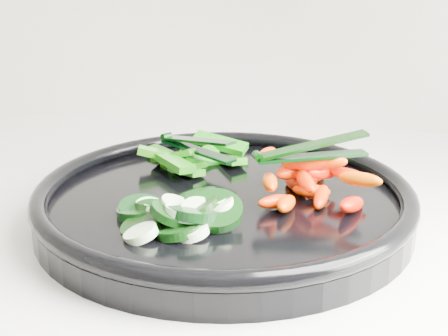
# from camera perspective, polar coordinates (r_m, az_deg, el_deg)

# --- Properties ---
(veggie_tray) EXTENTS (0.39, 0.39, 0.04)m
(veggie_tray) POSITION_cam_1_polar(r_m,az_deg,el_deg) (0.62, 0.00, -3.02)
(veggie_tray) COLOR black
(veggie_tray) RESTS_ON counter
(cucumber_pile) EXTENTS (0.14, 0.11, 0.04)m
(cucumber_pile) POSITION_cam_1_polar(r_m,az_deg,el_deg) (0.56, -4.57, -4.15)
(cucumber_pile) COLOR black
(cucumber_pile) RESTS_ON veggie_tray
(carrot_pile) EXTENTS (0.13, 0.13, 0.05)m
(carrot_pile) POSITION_cam_1_polar(r_m,az_deg,el_deg) (0.62, 7.72, -0.99)
(carrot_pile) COLOR red
(carrot_pile) RESTS_ON veggie_tray
(pepper_pile) EXTENTS (0.13, 0.12, 0.04)m
(pepper_pile) POSITION_cam_1_polar(r_m,az_deg,el_deg) (0.71, -3.05, 0.94)
(pepper_pile) COLOR #0E6D0A
(pepper_pile) RESTS_ON veggie_tray
(tong_carrot) EXTENTS (0.11, 0.06, 0.02)m
(tong_carrot) POSITION_cam_1_polar(r_m,az_deg,el_deg) (0.60, 7.78, 1.54)
(tong_carrot) COLOR black
(tong_carrot) RESTS_ON carrot_pile
(tong_pepper) EXTENTS (0.10, 0.08, 0.02)m
(tong_pepper) POSITION_cam_1_polar(r_m,az_deg,el_deg) (0.70, -2.67, 2.14)
(tong_pepper) COLOR black
(tong_pepper) RESTS_ON pepper_pile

